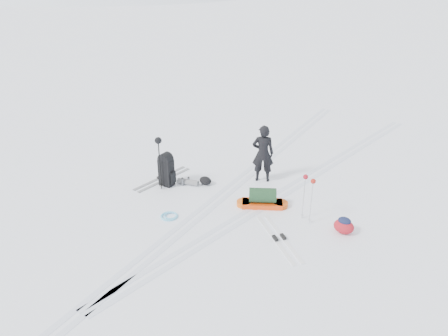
{
  "coord_description": "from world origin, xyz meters",
  "views": [
    {
      "loc": [
        5.97,
        -8.41,
        5.86
      ],
      "look_at": [
        0.16,
        0.02,
        0.95
      ],
      "focal_mm": 35.0,
      "sensor_mm": 36.0,
      "label": 1
    }
  ],
  "objects_px": {
    "pulk_sled": "(262,199)",
    "ski_poles_black": "(159,147)",
    "skier": "(263,154)",
    "expedition_rucksack": "(169,170)"
  },
  "relations": [
    {
      "from": "pulk_sled",
      "to": "expedition_rucksack",
      "type": "distance_m",
      "value": 2.84
    },
    {
      "from": "ski_poles_black",
      "to": "skier",
      "type": "bearing_deg",
      "value": 40.92
    },
    {
      "from": "pulk_sled",
      "to": "ski_poles_black",
      "type": "distance_m",
      "value": 3.13
    },
    {
      "from": "expedition_rucksack",
      "to": "skier",
      "type": "bearing_deg",
      "value": 39.33
    },
    {
      "from": "skier",
      "to": "ski_poles_black",
      "type": "bearing_deg",
      "value": 14.49
    },
    {
      "from": "pulk_sled",
      "to": "ski_poles_black",
      "type": "height_order",
      "value": "ski_poles_black"
    },
    {
      "from": "pulk_sled",
      "to": "ski_poles_black",
      "type": "bearing_deg",
      "value": 163.93
    },
    {
      "from": "skier",
      "to": "ski_poles_black",
      "type": "distance_m",
      "value": 2.96
    },
    {
      "from": "expedition_rucksack",
      "to": "ski_poles_black",
      "type": "xyz_separation_m",
      "value": [
        -0.06,
        -0.29,
        0.81
      ]
    },
    {
      "from": "skier",
      "to": "expedition_rucksack",
      "type": "bearing_deg",
      "value": 10.85
    }
  ]
}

